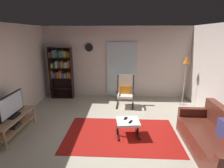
{
  "coord_description": "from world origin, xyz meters",
  "views": [
    {
      "loc": [
        0.18,
        -3.67,
        2.34
      ],
      "look_at": [
        -0.05,
        0.96,
        1.02
      ],
      "focal_mm": 28.65,
      "sensor_mm": 36.0,
      "label": 1
    }
  ],
  "objects_px": {
    "floor_lamp_by_shelf": "(186,64)",
    "tv_stand": "(14,123)",
    "cell_phone": "(126,118)",
    "wall_clock": "(89,48)",
    "bookshelf_near_tv": "(61,69)",
    "leather_sofa": "(216,140)",
    "television": "(12,106)",
    "lounge_armchair": "(125,90)",
    "ottoman": "(128,123)",
    "tv_remote": "(130,122)"
  },
  "relations": [
    {
      "from": "television",
      "to": "ottoman",
      "type": "relative_size",
      "value": 1.56
    },
    {
      "from": "tv_stand",
      "to": "ottoman",
      "type": "distance_m",
      "value": 2.69
    },
    {
      "from": "tv_remote",
      "to": "cell_phone",
      "type": "relative_size",
      "value": 1.03
    },
    {
      "from": "tv_stand",
      "to": "cell_phone",
      "type": "distance_m",
      "value": 2.64
    },
    {
      "from": "lounge_armchair",
      "to": "floor_lamp_by_shelf",
      "type": "xyz_separation_m",
      "value": [
        1.95,
        0.13,
        0.85
      ]
    },
    {
      "from": "tv_remote",
      "to": "cell_phone",
      "type": "bearing_deg",
      "value": 148.27
    },
    {
      "from": "ottoman",
      "to": "wall_clock",
      "type": "xyz_separation_m",
      "value": [
        -1.34,
        2.72,
        1.53
      ]
    },
    {
      "from": "ottoman",
      "to": "tv_remote",
      "type": "bearing_deg",
      "value": -54.49
    },
    {
      "from": "cell_phone",
      "to": "television",
      "type": "bearing_deg",
      "value": -159.69
    },
    {
      "from": "tv_stand",
      "to": "bookshelf_near_tv",
      "type": "bearing_deg",
      "value": 82.88
    },
    {
      "from": "bookshelf_near_tv",
      "to": "leather_sofa",
      "type": "distance_m",
      "value": 5.19
    },
    {
      "from": "bookshelf_near_tv",
      "to": "ottoman",
      "type": "height_order",
      "value": "bookshelf_near_tv"
    },
    {
      "from": "ottoman",
      "to": "cell_phone",
      "type": "relative_size",
      "value": 4.08
    },
    {
      "from": "tv_stand",
      "to": "lounge_armchair",
      "type": "distance_m",
      "value": 3.34
    },
    {
      "from": "ottoman",
      "to": "floor_lamp_by_shelf",
      "type": "height_order",
      "value": "floor_lamp_by_shelf"
    },
    {
      "from": "tv_stand",
      "to": "wall_clock",
      "type": "distance_m",
      "value": 3.48
    },
    {
      "from": "wall_clock",
      "to": "floor_lamp_by_shelf",
      "type": "bearing_deg",
      "value": -11.83
    },
    {
      "from": "cell_phone",
      "to": "tv_stand",
      "type": "bearing_deg",
      "value": -159.54
    },
    {
      "from": "leather_sofa",
      "to": "lounge_armchair",
      "type": "bearing_deg",
      "value": 124.94
    },
    {
      "from": "tv_stand",
      "to": "ottoman",
      "type": "bearing_deg",
      "value": 1.98
    },
    {
      "from": "floor_lamp_by_shelf",
      "to": "wall_clock",
      "type": "xyz_separation_m",
      "value": [
        -3.26,
        0.68,
        0.46
      ]
    },
    {
      "from": "leather_sofa",
      "to": "television",
      "type": "bearing_deg",
      "value": 173.47
    },
    {
      "from": "television",
      "to": "lounge_armchair",
      "type": "bearing_deg",
      "value": 36.76
    },
    {
      "from": "tv_stand",
      "to": "cell_phone",
      "type": "height_order",
      "value": "tv_stand"
    },
    {
      "from": "tv_remote",
      "to": "lounge_armchair",
      "type": "bearing_deg",
      "value": 119.29
    },
    {
      "from": "leather_sofa",
      "to": "cell_phone",
      "type": "height_order",
      "value": "leather_sofa"
    },
    {
      "from": "leather_sofa",
      "to": "cell_phone",
      "type": "xyz_separation_m",
      "value": [
        -1.77,
        0.69,
        0.08
      ]
    },
    {
      "from": "tv_remote",
      "to": "cell_phone",
      "type": "height_order",
      "value": "tv_remote"
    },
    {
      "from": "floor_lamp_by_shelf",
      "to": "cell_phone",
      "type": "bearing_deg",
      "value": -135.56
    },
    {
      "from": "lounge_armchair",
      "to": "ottoman",
      "type": "xyz_separation_m",
      "value": [
        0.02,
        -1.9,
        -0.22
      ]
    },
    {
      "from": "television",
      "to": "ottoman",
      "type": "xyz_separation_m",
      "value": [
        2.69,
        0.09,
        -0.41
      ]
    },
    {
      "from": "floor_lamp_by_shelf",
      "to": "tv_stand",
      "type": "bearing_deg",
      "value": -155.22
    },
    {
      "from": "floor_lamp_by_shelf",
      "to": "leather_sofa",
      "type": "bearing_deg",
      "value": -94.51
    },
    {
      "from": "tv_remote",
      "to": "floor_lamp_by_shelf",
      "type": "distance_m",
      "value": 2.99
    },
    {
      "from": "ottoman",
      "to": "wall_clock",
      "type": "distance_m",
      "value": 3.4
    },
    {
      "from": "bookshelf_near_tv",
      "to": "television",
      "type": "bearing_deg",
      "value": -97.09
    },
    {
      "from": "television",
      "to": "tv_remote",
      "type": "xyz_separation_m",
      "value": [
        2.74,
        0.01,
        -0.33
      ]
    },
    {
      "from": "leather_sofa",
      "to": "ottoman",
      "type": "xyz_separation_m",
      "value": [
        -1.72,
        0.59,
        0.01
      ]
    },
    {
      "from": "television",
      "to": "tv_stand",
      "type": "bearing_deg",
      "value": -108.12
    },
    {
      "from": "tv_stand",
      "to": "tv_remote",
      "type": "bearing_deg",
      "value": 0.37
    },
    {
      "from": "television",
      "to": "ottoman",
      "type": "distance_m",
      "value": 2.72
    },
    {
      "from": "bookshelf_near_tv",
      "to": "lounge_armchair",
      "type": "xyz_separation_m",
      "value": [
        2.34,
        -0.62,
        -0.57
      ]
    },
    {
      "from": "tv_stand",
      "to": "floor_lamp_by_shelf",
      "type": "xyz_separation_m",
      "value": [
        4.61,
        2.13,
        1.08
      ]
    },
    {
      "from": "lounge_armchair",
      "to": "tv_remote",
      "type": "distance_m",
      "value": 1.98
    },
    {
      "from": "lounge_armchair",
      "to": "cell_phone",
      "type": "relative_size",
      "value": 7.3
    },
    {
      "from": "leather_sofa",
      "to": "floor_lamp_by_shelf",
      "type": "xyz_separation_m",
      "value": [
        0.21,
        2.63,
        1.07
      ]
    },
    {
      "from": "cell_phone",
      "to": "ottoman",
      "type": "bearing_deg",
      "value": -46.05
    },
    {
      "from": "leather_sofa",
      "to": "ottoman",
      "type": "height_order",
      "value": "leather_sofa"
    },
    {
      "from": "floor_lamp_by_shelf",
      "to": "television",
      "type": "bearing_deg",
      "value": -155.28
    },
    {
      "from": "tv_stand",
      "to": "tv_remote",
      "type": "xyz_separation_m",
      "value": [
        2.74,
        0.02,
        0.09
      ]
    }
  ]
}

